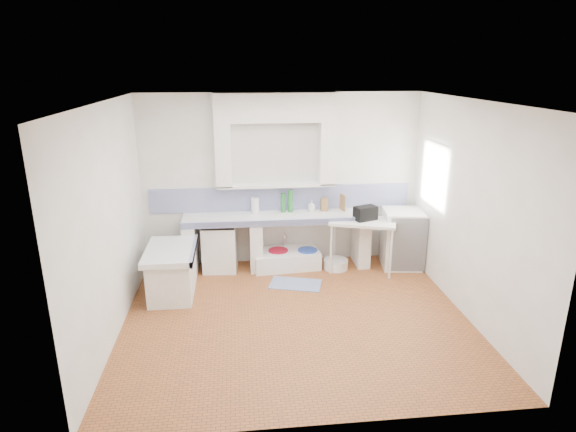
{
  "coord_description": "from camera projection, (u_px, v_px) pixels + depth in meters",
  "views": [
    {
      "loc": [
        -0.72,
        -5.61,
        3.21
      ],
      "look_at": [
        0.0,
        1.0,
        1.1
      ],
      "focal_mm": 29.92,
      "sensor_mm": 36.0,
      "label": 1
    }
  ],
  "objects": [
    {
      "name": "fridge",
      "position": [
        402.0,
        238.0,
        7.88
      ],
      "size": [
        0.69,
        0.69,
        0.95
      ],
      "primitive_type": "cube",
      "rotation": [
        0.0,
        0.0,
        -0.13
      ],
      "color": "white",
      "rests_on": "ground"
    },
    {
      "name": "ceiling",
      "position": [
        297.0,
        101.0,
        5.52
      ],
      "size": [
        4.5,
        4.5,
        0.0
      ],
      "primitive_type": "plane",
      "rotation": [
        3.14,
        0.0,
        0.0
      ],
      "color": "white",
      "rests_on": "ground"
    },
    {
      "name": "bucket_blue",
      "position": [
        307.0,
        258.0,
        7.92
      ],
      "size": [
        0.42,
        0.42,
        0.3
      ],
      "primitive_type": "cylinder",
      "rotation": [
        0.0,
        0.0,
        0.37
      ],
      "color": "#2547B6",
      "rests_on": "ground"
    },
    {
      "name": "counter_slab",
      "position": [
        277.0,
        217.0,
        7.7
      ],
      "size": [
        3.0,
        0.6,
        0.08
      ],
      "primitive_type": "cube",
      "color": "white",
      "rests_on": "ground"
    },
    {
      "name": "bucket_orange",
      "position": [
        287.0,
        260.0,
        7.9
      ],
      "size": [
        0.37,
        0.37,
        0.27
      ],
      "primitive_type": "cylinder",
      "rotation": [
        0.0,
        0.0,
        0.37
      ],
      "color": "#D1482C",
      "rests_on": "ground"
    },
    {
      "name": "rug",
      "position": [
        296.0,
        284.0,
        7.32
      ],
      "size": [
        0.86,
        0.63,
        0.01
      ],
      "primitive_type": "cube",
      "rotation": [
        0.0,
        0.0,
        -0.28
      ],
      "color": "navy",
      "rests_on": "ground"
    },
    {
      "name": "green_bottle_b",
      "position": [
        290.0,
        201.0,
        7.8
      ],
      "size": [
        0.08,
        0.08,
        0.36
      ],
      "primitive_type": "cylinder",
      "rotation": [
        0.0,
        0.0,
        -0.07
      ],
      "color": "#20702B",
      "rests_on": "counter_slab"
    },
    {
      "name": "peninsula_lip",
      "position": [
        194.0,
        250.0,
        6.88
      ],
      "size": [
        0.04,
        1.1,
        0.1
      ],
      "primitive_type": "cube",
      "color": "navy",
      "rests_on": "ground"
    },
    {
      "name": "counter_pier_mid",
      "position": [
        256.0,
        244.0,
        7.8
      ],
      "size": [
        0.2,
        0.55,
        0.82
      ],
      "primitive_type": "cube",
      "color": "white",
      "rests_on": "ground"
    },
    {
      "name": "stove",
      "position": [
        220.0,
        247.0,
        7.76
      ],
      "size": [
        0.57,
        0.56,
        0.76
      ],
      "primitive_type": "cube",
      "rotation": [
        0.0,
        0.0,
        -0.08
      ],
      "color": "white",
      "rests_on": "ground"
    },
    {
      "name": "counter_lip",
      "position": [
        279.0,
        223.0,
        7.44
      ],
      "size": [
        3.0,
        0.04,
        0.1
      ],
      "primitive_type": "cube",
      "color": "navy",
      "rests_on": "ground"
    },
    {
      "name": "peninsula_top",
      "position": [
        170.0,
        251.0,
        6.84
      ],
      "size": [
        0.7,
        1.1,
        0.08
      ],
      "primitive_type": "cube",
      "color": "white",
      "rests_on": "ground"
    },
    {
      "name": "counter_pier_right",
      "position": [
        361.0,
        240.0,
        7.98
      ],
      "size": [
        0.2,
        0.55,
        0.82
      ],
      "primitive_type": "cube",
      "color": "white",
      "rests_on": "ground"
    },
    {
      "name": "wall_right",
      "position": [
        470.0,
        211.0,
        6.17
      ],
      "size": [
        0.0,
        4.5,
        4.5
      ],
      "primitive_type": "plane",
      "rotation": [
        1.57,
        0.0,
        -1.57
      ],
      "color": "white",
      "rests_on": "ground"
    },
    {
      "name": "backsplash",
      "position": [
        282.0,
        198.0,
        7.91
      ],
      "size": [
        4.27,
        0.03,
        0.4
      ],
      "primitive_type": "cube",
      "color": "navy",
      "rests_on": "ground"
    },
    {
      "name": "wall_front",
      "position": [
        326.0,
        289.0,
        4.04
      ],
      "size": [
        4.5,
        0.0,
        4.5
      ],
      "primitive_type": "plane",
      "rotation": [
        -1.57,
        0.0,
        0.0
      ],
      "color": "white",
      "rests_on": "ground"
    },
    {
      "name": "water_bottle_b",
      "position": [
        289.0,
        255.0,
        8.09
      ],
      "size": [
        0.09,
        0.09,
        0.27
      ],
      "primitive_type": "cylinder",
      "rotation": [
        0.0,
        0.0,
        0.41
      ],
      "color": "silver",
      "rests_on": "ground"
    },
    {
      "name": "water_bottle_a",
      "position": [
        289.0,
        255.0,
        8.08
      ],
      "size": [
        0.08,
        0.08,
        0.29
      ],
      "primitive_type": "cylinder",
      "rotation": [
        0.0,
        0.0,
        -0.02
      ],
      "color": "silver",
      "rests_on": "ground"
    },
    {
      "name": "paper_towel",
      "position": [
        255.0,
        206.0,
        7.75
      ],
      "size": [
        0.14,
        0.14,
        0.26
      ],
      "primitive_type": "cylinder",
      "rotation": [
        0.0,
        0.0,
        -0.08
      ],
      "color": "white",
      "rests_on": "counter_slab"
    },
    {
      "name": "peninsula_base",
      "position": [
        172.0,
        274.0,
        6.95
      ],
      "size": [
        0.6,
        1.0,
        0.62
      ],
      "primitive_type": "cube",
      "color": "white",
      "rests_on": "ground"
    },
    {
      "name": "window_frame",
      "position": [
        445.0,
        175.0,
        7.27
      ],
      "size": [
        0.35,
        0.86,
        1.06
      ],
      "primitive_type": "cube",
      "color": "#331E10",
      "rests_on": "ground"
    },
    {
      "name": "soap_bottle",
      "position": [
        311.0,
        206.0,
        7.85
      ],
      "size": [
        0.11,
        0.11,
        0.18
      ],
      "primitive_type": "imported",
      "rotation": [
        0.0,
        0.0,
        0.41
      ],
      "color": "white",
      "rests_on": "counter_slab"
    },
    {
      "name": "side_table",
      "position": [
        362.0,
        245.0,
        7.72
      ],
      "size": [
        1.15,
        0.86,
        0.05
      ],
      "primitive_type": "cube",
      "rotation": [
        0.0,
        0.0,
        -0.32
      ],
      "color": "white",
      "rests_on": "ground"
    },
    {
      "name": "green_bottle_a",
      "position": [
        283.0,
        203.0,
        7.8
      ],
      "size": [
        0.07,
        0.07,
        0.31
      ],
      "primitive_type": "cylinder",
      "rotation": [
        0.0,
        0.0,
        0.01
      ],
      "color": "#20702B",
      "rests_on": "counter_slab"
    },
    {
      "name": "lace_valance",
      "position": [
        439.0,
        151.0,
        7.14
      ],
      "size": [
        0.01,
        0.84,
        0.24
      ],
      "primitive_type": "cube",
      "color": "white",
      "rests_on": "ground"
    },
    {
      "name": "counter_pier_left",
      "position": [
        191.0,
        247.0,
        7.7
      ],
      "size": [
        0.2,
        0.55,
        0.82
      ],
      "primitive_type": "cube",
      "color": "white",
      "rests_on": "ground"
    },
    {
      "name": "wall_left",
      "position": [
        109.0,
        223.0,
        5.71
      ],
      "size": [
        0.0,
        4.5,
        4.5
      ],
      "primitive_type": "plane",
      "rotation": [
        1.57,
        0.0,
        1.57
      ],
      "color": "white",
      "rests_on": "ground"
    },
    {
      "name": "knife_block",
      "position": [
        324.0,
        205.0,
        7.88
      ],
      "size": [
        0.11,
        0.09,
        0.21
      ],
      "primitive_type": "cube",
      "rotation": [
        0.0,
        0.0,
        0.07
      ],
      "color": "olive",
      "rests_on": "counter_slab"
    },
    {
      "name": "cutting_board",
      "position": [
        343.0,
        202.0,
        7.91
      ],
      "size": [
        0.06,
        0.19,
        0.27
      ],
      "primitive_type": "cube",
      "rotation": [
        0.0,
        0.0,
        0.22
      ],
      "color": "olive",
      "rests_on": "counter_slab"
    },
    {
      "name": "wall_back",
      "position": [
        281.0,
        180.0,
        7.84
      ],
      "size": [
        4.5,
        0.0,
        4.5
      ],
      "primitive_type": "plane",
      "rotation": [
        1.57,
        0.0,
        0.0
      ],
      "color": "white",
      "rests_on": "ground"
    },
    {
      "name": "floor",
      "position": [
        296.0,
        317.0,
        6.36
      ],
      "size": [
        4.5,
        4.5,
        0.0
      ],
      "primitive_type": "plane",
      "color": "#9D5428",
      "rests_on": "ground"
    },
    {
      "name": "sink",
      "position": [
        286.0,
        259.0,
        7.93
      ],
      "size": [
        1.12,
        0.68,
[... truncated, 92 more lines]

